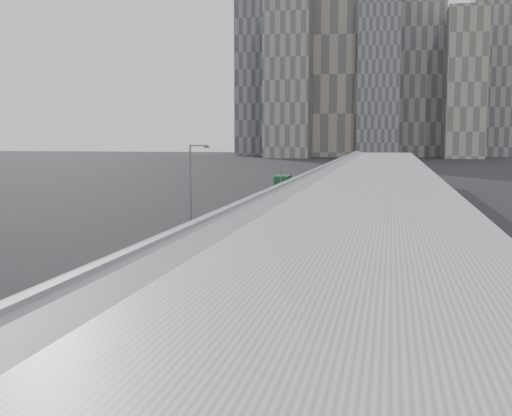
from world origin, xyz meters
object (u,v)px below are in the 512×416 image
(bus_6, at_px, (314,191))
(street_lamp_far, at_px, (282,166))
(suv, at_px, (312,179))
(bus_7, at_px, (320,186))
(bus_4, at_px, (283,212))
(street_lamp_near, at_px, (192,187))
(shipping_container, at_px, (283,183))
(bus_0, at_px, (19,389))
(bus_2, at_px, (227,257))
(bus_8, at_px, (329,180))
(bus_3, at_px, (255,228))
(bus_5, at_px, (298,198))
(bus_1, at_px, (145,303))
(bus_9, at_px, (334,176))

(bus_6, bearing_deg, street_lamp_far, 121.38)
(suv, bearing_deg, bus_7, -81.99)
(bus_4, relative_size, street_lamp_far, 1.50)
(bus_6, relative_size, bus_7, 0.94)
(street_lamp_near, distance_m, shipping_container, 63.49)
(bus_0, xyz_separation_m, bus_4, (0.38, 54.14, -0.03))
(bus_6, relative_size, street_lamp_near, 1.28)
(bus_2, height_order, bus_8, bus_2)
(bus_2, bearing_deg, bus_7, 93.63)
(street_lamp_far, xyz_separation_m, shipping_container, (-1.43, 9.73, -3.66))
(bus_8, relative_size, suv, 2.21)
(bus_3, relative_size, bus_7, 0.96)
(bus_0, xyz_separation_m, bus_3, (-0.15, 41.08, -0.09))
(bus_5, relative_size, suv, 2.49)
(bus_1, distance_m, bus_6, 72.61)
(bus_9, height_order, shipping_container, bus_9)
(street_lamp_far, distance_m, suv, 32.38)
(street_lamp_near, bearing_deg, bus_9, 85.37)
(bus_9, height_order, suv, bus_9)
(bus_6, distance_m, shipping_container, 21.51)
(bus_1, xyz_separation_m, bus_3, (-0.09, 29.03, -0.04))
(bus_0, xyz_separation_m, bus_7, (0.28, 95.82, -0.02))
(bus_0, distance_m, suv, 126.84)
(bus_6, bearing_deg, bus_5, -96.98)
(street_lamp_near, bearing_deg, bus_6, 80.84)
(street_lamp_near, bearing_deg, bus_2, -63.49)
(bus_2, distance_m, street_lamp_near, 16.90)
(bus_4, bearing_deg, bus_6, 86.89)
(street_lamp_near, bearing_deg, bus_7, 82.91)
(bus_1, distance_m, street_lamp_far, 82.96)
(bus_3, height_order, bus_7, bus_7)
(bus_2, distance_m, street_lamp_far, 68.78)
(bus_3, distance_m, shipping_container, 63.82)
(bus_1, height_order, bus_6, bus_1)
(bus_2, bearing_deg, bus_8, 93.45)
(bus_8, height_order, shipping_container, bus_8)
(bus_6, xyz_separation_m, bus_7, (-0.23, 11.16, 0.11))
(bus_0, bearing_deg, street_lamp_near, 99.19)
(bus_0, xyz_separation_m, bus_2, (0.80, 26.40, -0.13))
(bus_7, bearing_deg, bus_3, -90.97)
(bus_7, height_order, street_lamp_near, street_lamp_near)
(bus_0, distance_m, street_lamp_near, 41.78)
(bus_8, bearing_deg, bus_9, 90.02)
(bus_3, relative_size, street_lamp_far, 1.44)
(street_lamp_near, height_order, shipping_container, street_lamp_near)
(bus_9, bearing_deg, bus_5, -95.17)
(bus_1, relative_size, bus_2, 1.06)
(suv, bearing_deg, bus_9, -25.25)
(bus_8, relative_size, street_lamp_far, 1.40)
(bus_3, height_order, bus_6, bus_3)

